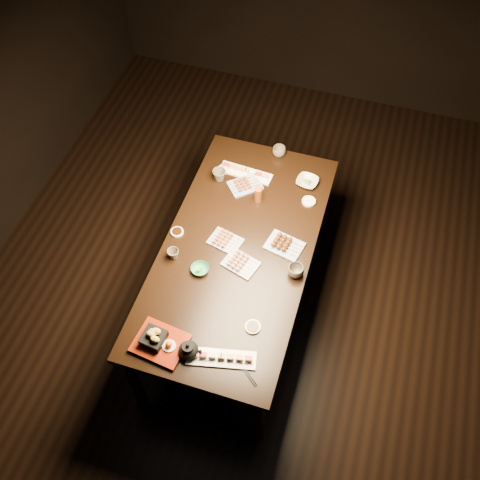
# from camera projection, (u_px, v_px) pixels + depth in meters

# --- Properties ---
(ground) EXTENTS (5.00, 5.00, 0.00)m
(ground) POSITION_uv_depth(u_px,v_px,m) (248.00, 305.00, 3.89)
(ground) COLOR black
(ground) RESTS_ON ground
(dining_table) EXTENTS (1.04, 1.87, 0.75)m
(dining_table) POSITION_uv_depth(u_px,v_px,m) (238.00, 280.00, 3.58)
(dining_table) COLOR black
(dining_table) RESTS_ON ground
(sushi_platter_near) EXTENTS (0.39, 0.18, 0.05)m
(sushi_platter_near) POSITION_uv_depth(u_px,v_px,m) (221.00, 357.00, 2.84)
(sushi_platter_near) COLOR white
(sushi_platter_near) RESTS_ON dining_table
(sushi_platter_far) EXTENTS (0.37, 0.13, 0.04)m
(sushi_platter_far) POSITION_uv_depth(u_px,v_px,m) (246.00, 171.00, 3.61)
(sushi_platter_far) COLOR white
(sushi_platter_far) RESTS_ON dining_table
(yakitori_plate_center) EXTENTS (0.22, 0.18, 0.05)m
(yakitori_plate_center) POSITION_uv_depth(u_px,v_px,m) (225.00, 239.00, 3.28)
(yakitori_plate_center) COLOR #828EB6
(yakitori_plate_center) RESTS_ON dining_table
(yakitori_plate_right) EXTENTS (0.24, 0.20, 0.05)m
(yakitori_plate_right) POSITION_uv_depth(u_px,v_px,m) (241.00, 262.00, 3.18)
(yakitori_plate_right) COLOR #828EB6
(yakitori_plate_right) RESTS_ON dining_table
(yakitori_plate_left) EXTENTS (0.26, 0.25, 0.05)m
(yakitori_plate_left) POSITION_uv_depth(u_px,v_px,m) (245.00, 183.00, 3.54)
(yakitori_plate_left) COLOR #828EB6
(yakitori_plate_left) RESTS_ON dining_table
(tsukune_plate) EXTENTS (0.25, 0.20, 0.06)m
(tsukune_plate) POSITION_uv_depth(u_px,v_px,m) (285.00, 244.00, 3.26)
(tsukune_plate) COLOR #828EB6
(tsukune_plate) RESTS_ON dining_table
(edamame_bowl_green) EXTENTS (0.14, 0.14, 0.03)m
(edamame_bowl_green) POSITION_uv_depth(u_px,v_px,m) (200.00, 269.00, 3.16)
(edamame_bowl_green) COLOR #2A8054
(edamame_bowl_green) RESTS_ON dining_table
(edamame_bowl_cream) EXTENTS (0.16, 0.16, 0.03)m
(edamame_bowl_cream) POSITION_uv_depth(u_px,v_px,m) (307.00, 182.00, 3.56)
(edamame_bowl_cream) COLOR beige
(edamame_bowl_cream) RESTS_ON dining_table
(tempura_tray) EXTENTS (0.30, 0.25, 0.10)m
(tempura_tray) POSITION_uv_depth(u_px,v_px,m) (160.00, 340.00, 2.87)
(tempura_tray) COLOR black
(tempura_tray) RESTS_ON dining_table
(teacup_near_left) EXTENTS (0.09, 0.09, 0.07)m
(teacup_near_left) POSITION_uv_depth(u_px,v_px,m) (173.00, 254.00, 3.21)
(teacup_near_left) COLOR brown
(teacup_near_left) RESTS_ON dining_table
(teacup_mid_right) EXTENTS (0.10, 0.10, 0.08)m
(teacup_mid_right) POSITION_uv_depth(u_px,v_px,m) (296.00, 271.00, 3.13)
(teacup_mid_right) COLOR brown
(teacup_mid_right) RESTS_ON dining_table
(teacup_far_left) EXTENTS (0.11, 0.11, 0.08)m
(teacup_far_left) POSITION_uv_depth(u_px,v_px,m) (219.00, 175.00, 3.57)
(teacup_far_left) COLOR brown
(teacup_far_left) RESTS_ON dining_table
(teacup_far_right) EXTENTS (0.11, 0.11, 0.07)m
(teacup_far_right) POSITION_uv_depth(u_px,v_px,m) (279.00, 151.00, 3.70)
(teacup_far_right) COLOR brown
(teacup_far_right) RESTS_ON dining_table
(teapot) EXTENTS (0.14, 0.14, 0.11)m
(teapot) POSITION_uv_depth(u_px,v_px,m) (188.00, 349.00, 2.83)
(teapot) COLOR black
(teapot) RESTS_ON dining_table
(condiment_bottle) EXTENTS (0.05, 0.05, 0.15)m
(condiment_bottle) POSITION_uv_depth(u_px,v_px,m) (258.00, 193.00, 3.43)
(condiment_bottle) COLOR maroon
(condiment_bottle) RESTS_ON dining_table
(sauce_dish_west) EXTENTS (0.11, 0.11, 0.01)m
(sauce_dish_west) POSITION_uv_depth(u_px,v_px,m) (177.00, 232.00, 3.34)
(sauce_dish_west) COLOR white
(sauce_dish_west) RESTS_ON dining_table
(sauce_dish_east) EXTENTS (0.11, 0.11, 0.02)m
(sauce_dish_east) POSITION_uv_depth(u_px,v_px,m) (309.00, 201.00, 3.48)
(sauce_dish_east) COLOR white
(sauce_dish_east) RESTS_ON dining_table
(sauce_dish_se) EXTENTS (0.12, 0.12, 0.02)m
(sauce_dish_se) POSITION_uv_depth(u_px,v_px,m) (253.00, 327.00, 2.96)
(sauce_dish_se) COLOR white
(sauce_dish_se) RESTS_ON dining_table
(sauce_dish_nw) EXTENTS (0.10, 0.10, 0.01)m
(sauce_dish_nw) POSITION_uv_depth(u_px,v_px,m) (224.00, 169.00, 3.64)
(sauce_dish_nw) COLOR white
(sauce_dish_nw) RESTS_ON dining_table
(chopsticks_near) EXTENTS (0.18, 0.11, 0.01)m
(chopsticks_near) POSITION_uv_depth(u_px,v_px,m) (160.00, 352.00, 2.88)
(chopsticks_near) COLOR black
(chopsticks_near) RESTS_ON dining_table
(chopsticks_se) EXTENTS (0.17, 0.15, 0.01)m
(chopsticks_se) POSITION_uv_depth(u_px,v_px,m) (245.00, 370.00, 2.82)
(chopsticks_se) COLOR black
(chopsticks_se) RESTS_ON dining_table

